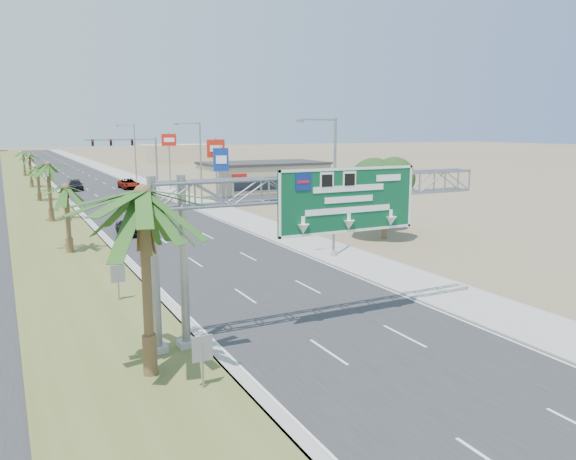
{
  "coord_description": "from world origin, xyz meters",
  "views": [
    {
      "loc": [
        -13.61,
        -12.02,
        9.23
      ],
      "look_at": [
        -0.96,
        12.76,
        4.2
      ],
      "focal_mm": 35.0,
      "sensor_mm": 36.0,
      "label": 1
    }
  ],
  "objects_px": {
    "car_left_lane": "(129,228)",
    "pole_sign_red_near": "(216,152)",
    "car_right_lane": "(129,184)",
    "pole_sign_blue": "(221,161)",
    "palm_near": "(143,194)",
    "car_mid_lane": "(127,200)",
    "pole_sign_red_far": "(169,145)",
    "sign_gantry": "(314,200)",
    "signal_mast": "(143,159)",
    "store_building": "(263,177)",
    "car_far": "(76,185)"
  },
  "relations": [
    {
      "from": "car_left_lane",
      "to": "pole_sign_red_far",
      "type": "relative_size",
      "value": 0.46
    },
    {
      "from": "car_left_lane",
      "to": "pole_sign_red_near",
      "type": "relative_size",
      "value": 0.49
    },
    {
      "from": "car_right_lane",
      "to": "palm_near",
      "type": "bearing_deg",
      "value": -102.81
    },
    {
      "from": "sign_gantry",
      "to": "car_right_lane",
      "type": "relative_size",
      "value": 3.03
    },
    {
      "from": "pole_sign_red_near",
      "to": "pole_sign_blue",
      "type": "distance_m",
      "value": 2.18
    },
    {
      "from": "car_left_lane",
      "to": "signal_mast",
      "type": "bearing_deg",
      "value": 68.56
    },
    {
      "from": "pole_sign_red_near",
      "to": "pole_sign_red_far",
      "type": "bearing_deg",
      "value": 101.26
    },
    {
      "from": "car_right_lane",
      "to": "pole_sign_red_far",
      "type": "height_order",
      "value": "pole_sign_red_far"
    },
    {
      "from": "palm_near",
      "to": "car_left_lane",
      "type": "distance_m",
      "value": 30.64
    },
    {
      "from": "car_left_lane",
      "to": "pole_sign_blue",
      "type": "xyz_separation_m",
      "value": [
        16.19,
        20.42,
        4.34
      ]
    },
    {
      "from": "palm_near",
      "to": "pole_sign_red_near",
      "type": "distance_m",
      "value": 56.01
    },
    {
      "from": "signal_mast",
      "to": "car_left_lane",
      "type": "relative_size",
      "value": 2.59
    },
    {
      "from": "palm_near",
      "to": "pole_sign_red_far",
      "type": "relative_size",
      "value": 0.96
    },
    {
      "from": "car_far",
      "to": "pole_sign_red_near",
      "type": "height_order",
      "value": "pole_sign_red_near"
    },
    {
      "from": "palm_near",
      "to": "pole_sign_blue",
      "type": "xyz_separation_m",
      "value": [
        21.41,
        49.96,
        -1.91
      ]
    },
    {
      "from": "store_building",
      "to": "car_right_lane",
      "type": "bearing_deg",
      "value": 148.57
    },
    {
      "from": "car_left_lane",
      "to": "car_right_lane",
      "type": "xyz_separation_m",
      "value": [
        7.96,
        39.48,
        0.09
      ]
    },
    {
      "from": "store_building",
      "to": "car_far",
      "type": "relative_size",
      "value": 3.51
    },
    {
      "from": "store_building",
      "to": "car_mid_lane",
      "type": "xyz_separation_m",
      "value": [
        -22.44,
        -9.99,
        -1.2
      ]
    },
    {
      "from": "car_mid_lane",
      "to": "pole_sign_blue",
      "type": "xyz_separation_m",
      "value": [
        12.66,
        1.94,
        4.22
      ]
    },
    {
      "from": "store_building",
      "to": "car_left_lane",
      "type": "bearing_deg",
      "value": -132.38
    },
    {
      "from": "pole_sign_red_near",
      "to": "pole_sign_blue",
      "type": "bearing_deg",
      "value": -89.36
    },
    {
      "from": "car_right_lane",
      "to": "pole_sign_blue",
      "type": "bearing_deg",
      "value": -68.63
    },
    {
      "from": "store_building",
      "to": "car_mid_lane",
      "type": "bearing_deg",
      "value": -156.01
    },
    {
      "from": "car_mid_lane",
      "to": "sign_gantry",
      "type": "bearing_deg",
      "value": -98.73
    },
    {
      "from": "palm_near",
      "to": "store_building",
      "type": "relative_size",
      "value": 0.46
    },
    {
      "from": "car_right_lane",
      "to": "pole_sign_red_near",
      "type": "relative_size",
      "value": 0.69
    },
    {
      "from": "car_mid_lane",
      "to": "car_right_lane",
      "type": "xyz_separation_m",
      "value": [
        4.43,
        21.0,
        -0.03
      ]
    },
    {
      "from": "car_right_lane",
      "to": "car_far",
      "type": "bearing_deg",
      "value": 167.36
    },
    {
      "from": "car_mid_lane",
      "to": "car_left_lane",
      "type": "bearing_deg",
      "value": -108.78
    },
    {
      "from": "signal_mast",
      "to": "pole_sign_blue",
      "type": "relative_size",
      "value": 1.48
    },
    {
      "from": "sign_gantry",
      "to": "pole_sign_red_near",
      "type": "xyz_separation_m",
      "value": [
        13.26,
        49.83,
        0.18
      ]
    },
    {
      "from": "palm_near",
      "to": "car_mid_lane",
      "type": "distance_m",
      "value": 49.19
    },
    {
      "from": "car_mid_lane",
      "to": "car_right_lane",
      "type": "bearing_deg",
      "value": 70.13
    },
    {
      "from": "signal_mast",
      "to": "store_building",
      "type": "distance_m",
      "value": 18.08
    },
    {
      "from": "car_far",
      "to": "car_left_lane",
      "type": "bearing_deg",
      "value": -87.41
    },
    {
      "from": "car_mid_lane",
      "to": "car_far",
      "type": "bearing_deg",
      "value": 90.33
    },
    {
      "from": "palm_near",
      "to": "car_far",
      "type": "height_order",
      "value": "palm_near"
    },
    {
      "from": "store_building",
      "to": "pole_sign_red_near",
      "type": "distance_m",
      "value": 12.37
    },
    {
      "from": "car_right_lane",
      "to": "pole_sign_red_far",
      "type": "distance_m",
      "value": 9.07
    },
    {
      "from": "car_left_lane",
      "to": "car_far",
      "type": "distance_m",
      "value": 40.93
    },
    {
      "from": "sign_gantry",
      "to": "pole_sign_blue",
      "type": "bearing_deg",
      "value": 74.55
    },
    {
      "from": "car_far",
      "to": "pole_sign_red_near",
      "type": "bearing_deg",
      "value": -46.66
    },
    {
      "from": "palm_near",
      "to": "car_mid_lane",
      "type": "height_order",
      "value": "palm_near"
    },
    {
      "from": "signal_mast",
      "to": "car_left_lane",
      "type": "height_order",
      "value": "signal_mast"
    },
    {
      "from": "store_building",
      "to": "pole_sign_blue",
      "type": "xyz_separation_m",
      "value": [
        -9.79,
        -8.04,
        3.02
      ]
    },
    {
      "from": "store_building",
      "to": "car_right_lane",
      "type": "xyz_separation_m",
      "value": [
        -18.02,
        11.01,
        -1.23
      ]
    },
    {
      "from": "pole_sign_red_far",
      "to": "car_right_lane",
      "type": "bearing_deg",
      "value": 145.42
    },
    {
      "from": "pole_sign_red_far",
      "to": "pole_sign_blue",
      "type": "bearing_deg",
      "value": -79.97
    },
    {
      "from": "palm_near",
      "to": "car_left_lane",
      "type": "bearing_deg",
      "value": 79.97
    }
  ]
}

